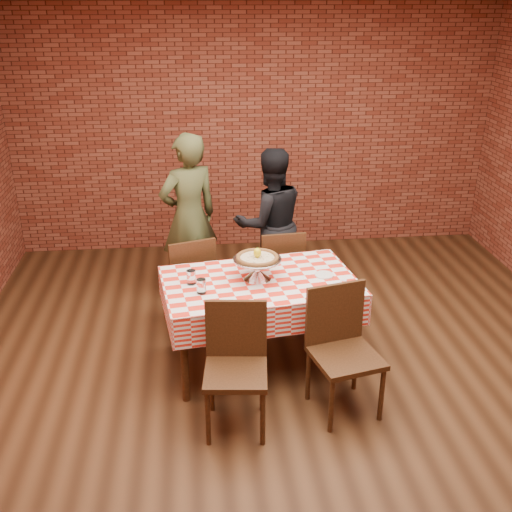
% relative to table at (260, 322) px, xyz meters
% --- Properties ---
extents(ground, '(6.00, 6.00, 0.00)m').
position_rel_table_xyz_m(ground, '(0.23, -0.39, -0.38)').
color(ground, black).
rests_on(ground, ground).
extents(back_wall, '(5.50, 0.00, 5.50)m').
position_rel_table_xyz_m(back_wall, '(0.23, 2.61, 1.08)').
color(back_wall, maroon).
rests_on(back_wall, ground).
extents(table, '(1.60, 1.10, 0.75)m').
position_rel_table_xyz_m(table, '(0.00, 0.00, 0.00)').
color(table, '#442612').
rests_on(table, ground).
extents(tablecloth, '(1.65, 1.14, 0.26)m').
position_rel_table_xyz_m(tablecloth, '(0.00, 0.00, 0.25)').
color(tablecloth, red).
rests_on(tablecloth, table).
extents(pizza_stand, '(0.39, 0.39, 0.17)m').
position_rel_table_xyz_m(pizza_stand, '(-0.02, 0.03, 0.47)').
color(pizza_stand, silver).
rests_on(pizza_stand, tablecloth).
extents(pizza, '(0.34, 0.34, 0.03)m').
position_rel_table_xyz_m(pizza, '(-0.02, 0.03, 0.56)').
color(pizza, beige).
rests_on(pizza, pizza_stand).
extents(lemon, '(0.06, 0.06, 0.08)m').
position_rel_table_xyz_m(lemon, '(-0.02, 0.03, 0.61)').
color(lemon, yellow).
rests_on(lemon, pizza).
extents(water_glass_left, '(0.08, 0.08, 0.11)m').
position_rel_table_xyz_m(water_glass_left, '(-0.46, -0.18, 0.44)').
color(water_glass_left, white).
rests_on(water_glass_left, tablecloth).
extents(water_glass_right, '(0.08, 0.08, 0.11)m').
position_rel_table_xyz_m(water_glass_right, '(-0.54, -0.01, 0.44)').
color(water_glass_right, white).
rests_on(water_glass_right, tablecloth).
extents(side_plate, '(0.17, 0.17, 0.01)m').
position_rel_table_xyz_m(side_plate, '(0.52, 0.03, 0.39)').
color(side_plate, white).
rests_on(side_plate, tablecloth).
extents(sweetener_packet_a, '(0.06, 0.05, 0.00)m').
position_rel_table_xyz_m(sweetener_packet_a, '(0.59, -0.11, 0.39)').
color(sweetener_packet_a, white).
rests_on(sweetener_packet_a, tablecloth).
extents(sweetener_packet_b, '(0.06, 0.05, 0.00)m').
position_rel_table_xyz_m(sweetener_packet_b, '(0.66, -0.08, 0.39)').
color(sweetener_packet_b, white).
rests_on(sweetener_packet_b, tablecloth).
extents(condiment_caddy, '(0.11, 0.09, 0.13)m').
position_rel_table_xyz_m(condiment_caddy, '(-0.02, 0.28, 0.45)').
color(condiment_caddy, silver).
rests_on(condiment_caddy, tablecloth).
extents(chair_near_left, '(0.47, 0.47, 0.91)m').
position_rel_table_xyz_m(chair_near_left, '(-0.25, -0.81, 0.08)').
color(chair_near_left, '#442612').
rests_on(chair_near_left, ground).
extents(chair_near_right, '(0.55, 0.55, 0.94)m').
position_rel_table_xyz_m(chair_near_right, '(0.54, -0.69, 0.09)').
color(chair_near_right, '#442612').
rests_on(chair_near_right, ground).
extents(chair_far_left, '(0.52, 0.52, 0.90)m').
position_rel_table_xyz_m(chair_far_left, '(-0.58, 0.70, 0.07)').
color(chair_far_left, '#442612').
rests_on(chair_far_left, ground).
extents(chair_far_right, '(0.43, 0.43, 0.88)m').
position_rel_table_xyz_m(chair_far_right, '(0.27, 0.83, 0.07)').
color(chair_far_right, '#442612').
rests_on(chair_far_right, ground).
extents(diner_olive, '(0.72, 0.62, 1.66)m').
position_rel_table_xyz_m(diner_olive, '(-0.55, 1.33, 0.45)').
color(diner_olive, '#404524').
rests_on(diner_olive, ground).
extents(diner_black, '(0.83, 0.70, 1.51)m').
position_rel_table_xyz_m(diner_black, '(0.24, 1.27, 0.38)').
color(diner_black, black).
rests_on(diner_black, ground).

